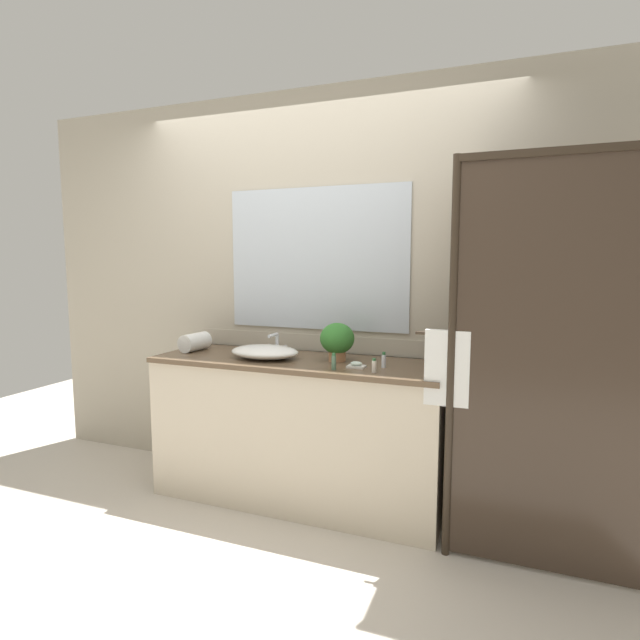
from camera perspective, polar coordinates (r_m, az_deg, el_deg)
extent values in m
plane|color=beige|center=(3.41, -2.49, -19.44)|extent=(8.00, 8.00, 0.00)
cube|color=#B2A893|center=(3.39, -0.23, 3.27)|extent=(4.40, 0.05, 2.60)
cube|color=#B2A893|center=(3.40, -0.41, -2.57)|extent=(1.80, 0.01, 0.11)
cube|color=silver|center=(3.35, -0.43, 6.86)|extent=(1.24, 0.01, 0.92)
cube|color=beige|center=(3.25, -2.45, -12.47)|extent=(1.80, 0.56, 0.87)
cube|color=brown|center=(3.12, -2.57, -4.71)|extent=(1.80, 0.58, 0.03)
cylinder|color=#2D2319|center=(2.59, 14.48, -4.71)|extent=(0.04, 0.04, 2.00)
cube|color=#2D2319|center=(2.58, 26.74, 16.65)|extent=(1.00, 0.04, 0.04)
cube|color=#382B21|center=(2.59, 25.59, -5.20)|extent=(0.96, 0.01, 1.96)
cube|color=#382B21|center=(2.87, 15.17, -3.63)|extent=(0.01, 0.57, 1.96)
cylinder|color=#2D2319|center=(2.58, 14.16, -1.56)|extent=(0.32, 0.02, 0.02)
cube|color=white|center=(2.61, 14.05, -5.26)|extent=(0.22, 0.04, 0.38)
ellipsoid|color=white|center=(3.17, -6.21, -3.56)|extent=(0.44, 0.31, 0.08)
cube|color=silver|center=(3.33, -4.81, -3.60)|extent=(0.17, 0.04, 0.02)
cylinder|color=silver|center=(3.32, -4.83, -2.51)|extent=(0.02, 0.02, 0.11)
cylinder|color=silver|center=(3.26, -5.29, -1.70)|extent=(0.02, 0.12, 0.02)
cylinder|color=silver|center=(3.35, -5.74, -3.04)|extent=(0.02, 0.02, 0.04)
cylinder|color=silver|center=(3.30, -3.88, -3.18)|extent=(0.02, 0.02, 0.04)
cylinder|color=#B77A51|center=(3.07, 1.94, -4.07)|extent=(0.10, 0.10, 0.06)
ellipsoid|color=#30712A|center=(3.05, 1.94, -2.07)|extent=(0.21, 0.21, 0.19)
cube|color=silver|center=(2.89, 4.09, -5.23)|extent=(0.10, 0.07, 0.01)
ellipsoid|color=silver|center=(2.89, 4.09, -4.88)|extent=(0.07, 0.04, 0.02)
cylinder|color=silver|center=(2.77, 6.08, -5.21)|extent=(0.02, 0.02, 0.06)
cylinder|color=#2D6638|center=(2.77, 6.09, -4.42)|extent=(0.02, 0.02, 0.01)
cylinder|color=#4C7056|center=(2.82, 1.56, -4.81)|extent=(0.03, 0.03, 0.08)
cylinder|color=#2D6638|center=(2.81, 1.56, -3.88)|extent=(0.02, 0.02, 0.01)
cylinder|color=silver|center=(2.90, 7.16, -4.60)|extent=(0.02, 0.02, 0.07)
cylinder|color=#2D6638|center=(2.89, 7.17, -3.73)|extent=(0.02, 0.02, 0.02)
cylinder|color=white|center=(3.51, -13.84, -2.41)|extent=(0.14, 0.22, 0.12)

